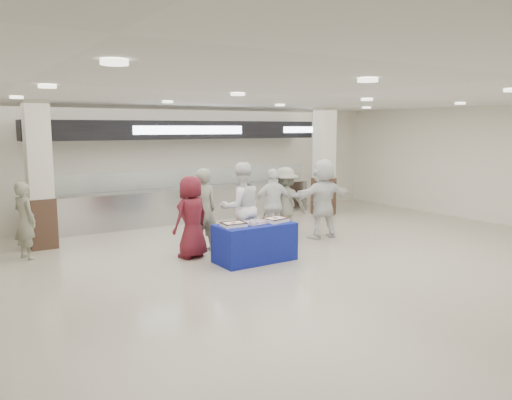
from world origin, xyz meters
TOP-DOWN VIEW (x-y plane):
  - ground at (0.00, 0.00)m, footprint 14.00×14.00m
  - serving_line at (0.00, 5.40)m, footprint 8.70×0.85m
  - column_left at (-4.00, 4.20)m, footprint 0.55×0.55m
  - column_right at (4.00, 4.20)m, footprint 0.55×0.55m
  - display_table at (-0.68, 0.75)m, footprint 1.56×0.80m
  - sheet_cake_left at (-1.16, 0.75)m, footprint 0.45×0.36m
  - sheet_cake_right at (-0.22, 0.71)m, footprint 0.53×0.45m
  - cupcake_tray at (-0.68, 0.72)m, footprint 0.48×0.38m
  - civilian_maroon at (-1.61, 1.68)m, footprint 0.94×0.75m
  - soldier_a at (-1.18, 2.03)m, footprint 0.65×0.43m
  - chef_tall at (-0.52, 1.55)m, footprint 1.00×0.82m
  - chef_short at (0.65, 2.02)m, footprint 1.07×0.75m
  - soldier_b at (1.01, 2.08)m, footprint 1.20×0.83m
  - civilian_white at (1.82, 1.66)m, footprint 1.79×0.67m
  - soldier_bg at (-4.45, 3.38)m, footprint 0.57×0.67m

SIDE VIEW (x-z plane):
  - ground at x=0.00m, z-range 0.00..0.00m
  - display_table at x=-0.68m, z-range 0.00..0.75m
  - soldier_bg at x=-4.45m, z-range 0.00..1.56m
  - cupcake_tray at x=-0.68m, z-range 0.75..0.82m
  - sheet_cake_left at x=-1.16m, z-range 0.75..0.84m
  - sheet_cake_right at x=-0.22m, z-range 0.75..0.85m
  - civilian_maroon at x=-1.61m, z-range 0.00..1.67m
  - chef_short at x=0.65m, z-range 0.00..1.69m
  - soldier_b at x=1.01m, z-range 0.00..1.70m
  - soldier_a at x=-1.18m, z-range 0.00..1.77m
  - civilian_white at x=1.82m, z-range 0.00..1.90m
  - chef_tall at x=-0.52m, z-range 0.00..1.90m
  - serving_line at x=0.00m, z-range -0.24..2.56m
  - column_left at x=-4.00m, z-range -0.07..3.13m
  - column_right at x=4.00m, z-range -0.07..3.13m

